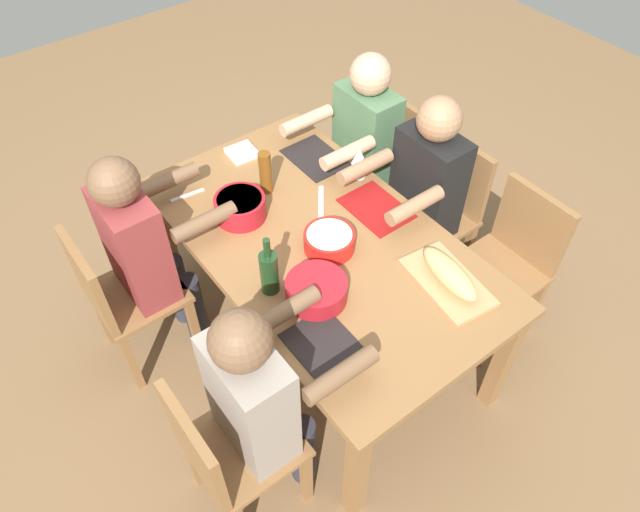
{
  "coord_description": "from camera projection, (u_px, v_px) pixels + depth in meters",
  "views": [
    {
      "loc": [
        1.45,
        -1.1,
        2.62
      ],
      "look_at": [
        0.0,
        0.0,
        0.63
      ],
      "focal_mm": 33.04,
      "sensor_mm": 36.0,
      "label": 1
    }
  ],
  "objects": [
    {
      "name": "carving_knife",
      "position": [
        321.0,
        202.0,
        2.77
      ],
      "size": [
        0.2,
        0.16,
        0.01
      ],
      "primitive_type": "cube",
      "rotation": [
        0.0,
        0.0,
        2.49
      ],
      "color": "silver",
      "rests_on": "dining_table"
    },
    {
      "name": "dining_table",
      "position": [
        320.0,
        252.0,
        2.67
      ],
      "size": [
        1.72,
        0.98,
        0.74
      ],
      "color": "olive",
      "rests_on": "ground_plane"
    },
    {
      "name": "placemat_far_left",
      "position": [
        315.0,
        158.0,
        3.0
      ],
      "size": [
        0.32,
        0.23,
        0.01
      ],
      "primitive_type": "cube",
      "color": "black",
      "rests_on": "dining_table"
    },
    {
      "name": "placemat_far_center",
      "position": [
        376.0,
        208.0,
        2.74
      ],
      "size": [
        0.32,
        0.23,
        0.01
      ],
      "primitive_type": "cube",
      "color": "maroon",
      "rests_on": "dining_table"
    },
    {
      "name": "fork_near_left",
      "position": [
        188.0,
        195.0,
        2.8
      ],
      "size": [
        0.04,
        0.17,
        0.01
      ],
      "primitive_type": "cube",
      "rotation": [
        0.0,
        0.0,
        -0.12
      ],
      "color": "silver",
      "rests_on": "dining_table"
    },
    {
      "name": "diner_near_left",
      "position": [
        145.0,
        246.0,
        2.64
      ],
      "size": [
        0.41,
        0.53,
        1.2
      ],
      "color": "#2D2D38",
      "rests_on": "ground_plane"
    },
    {
      "name": "diner_far_center",
      "position": [
        421.0,
        190.0,
        2.9
      ],
      "size": [
        0.41,
        0.53,
        1.2
      ],
      "color": "#2D2D38",
      "rests_on": "ground_plane"
    },
    {
      "name": "napkin_stack",
      "position": [
        242.0,
        153.0,
        3.01
      ],
      "size": [
        0.15,
        0.15,
        0.02
      ],
      "primitive_type": "cube",
      "rotation": [
        0.0,
        0.0,
        -0.07
      ],
      "color": "white",
      "rests_on": "dining_table"
    },
    {
      "name": "diner_far_left",
      "position": [
        360.0,
        144.0,
        3.15
      ],
      "size": [
        0.41,
        0.53,
        1.2
      ],
      "color": "#2D2D38",
      "rests_on": "ground_plane"
    },
    {
      "name": "wine_glass",
      "position": [
        359.0,
        157.0,
        2.82
      ],
      "size": [
        0.08,
        0.08,
        0.17
      ],
      "color": "silver",
      "rests_on": "dining_table"
    },
    {
      "name": "placemat_near_right",
      "position": [
        326.0,
        348.0,
        2.22
      ],
      "size": [
        0.32,
        0.23,
        0.01
      ],
      "primitive_type": "cube",
      "color": "black",
      "rests_on": "dining_table"
    },
    {
      "name": "cutting_board",
      "position": [
        447.0,
        282.0,
        2.43
      ],
      "size": [
        0.42,
        0.27,
        0.02
      ],
      "primitive_type": "cube",
      "rotation": [
        0.0,
        0.0,
        -0.13
      ],
      "color": "tan",
      "rests_on": "dining_table"
    },
    {
      "name": "serving_bowl_greens",
      "position": [
        240.0,
        206.0,
        2.67
      ],
      "size": [
        0.23,
        0.23,
        0.11
      ],
      "color": "#B21923",
      "rests_on": "dining_table"
    },
    {
      "name": "wine_bottle",
      "position": [
        269.0,
        272.0,
        2.34
      ],
      "size": [
        0.08,
        0.08,
        0.29
      ],
      "color": "#193819",
      "rests_on": "dining_table"
    },
    {
      "name": "chair_far_right",
      "position": [
        510.0,
        259.0,
        2.88
      ],
      "size": [
        0.4,
        0.4,
        0.85
      ],
      "color": "olive",
      "rests_on": "ground_plane"
    },
    {
      "name": "serving_bowl_pasta",
      "position": [
        330.0,
        240.0,
        2.54
      ],
      "size": [
        0.22,
        0.22,
        0.09
      ],
      "color": "red",
      "rests_on": "dining_table"
    },
    {
      "name": "chair_near_left",
      "position": [
        119.0,
        295.0,
        2.73
      ],
      "size": [
        0.4,
        0.4,
        0.85
      ],
      "color": "olive",
      "rests_on": "ground_plane"
    },
    {
      "name": "bread_loaf",
      "position": [
        449.0,
        274.0,
        2.39
      ],
      "size": [
        0.33,
        0.15,
        0.09
      ],
      "primitive_type": "ellipsoid",
      "rotation": [
        0.0,
        0.0,
        -0.13
      ],
      "color": "tan",
      "rests_on": "cutting_board"
    },
    {
      "name": "chair_near_right",
      "position": [
        225.0,
        451.0,
        2.22
      ],
      "size": [
        0.4,
        0.4,
        0.85
      ],
      "color": "olive",
      "rests_on": "ground_plane"
    },
    {
      "name": "chair_far_left",
      "position": [
        382.0,
        162.0,
        3.39
      ],
      "size": [
        0.4,
        0.4,
        0.85
      ],
      "color": "olive",
      "rests_on": "ground_plane"
    },
    {
      "name": "ground_plane",
      "position": [
        320.0,
        335.0,
        3.16
      ],
      "size": [
        8.0,
        8.0,
        0.0
      ],
      "primitive_type": "plane",
      "color": "brown"
    },
    {
      "name": "beer_bottle",
      "position": [
        265.0,
        173.0,
        2.75
      ],
      "size": [
        0.06,
        0.06,
        0.22
      ],
      "primitive_type": "cylinder",
      "color": "brown",
      "rests_on": "dining_table"
    },
    {
      "name": "chair_far_center",
      "position": [
        441.0,
        207.0,
        3.13
      ],
      "size": [
        0.4,
        0.4,
        0.85
      ],
      "color": "olive",
      "rests_on": "ground_plane"
    },
    {
      "name": "diner_near_right",
      "position": [
        261.0,
        397.0,
        2.13
      ],
      "size": [
        0.41,
        0.53,
        1.2
      ],
      "color": "#2D2D38",
      "rests_on": "ground_plane"
    },
    {
      "name": "serving_bowl_salad",
      "position": [
        316.0,
        289.0,
        2.35
      ],
      "size": [
        0.25,
        0.25,
        0.09
      ],
      "color": "#B21923",
      "rests_on": "dining_table"
    }
  ]
}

